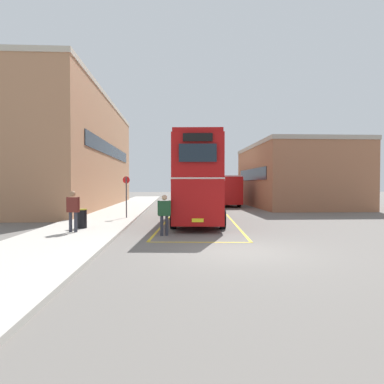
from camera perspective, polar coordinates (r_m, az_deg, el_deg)
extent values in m
plane|color=#66605B|center=(25.70, 1.75, -3.62)|extent=(135.60, 135.60, 0.00)
cube|color=#B2ADA3|center=(28.34, -11.90, -3.04)|extent=(4.00, 57.60, 0.14)
cube|color=#AD7A56|center=(34.15, -18.35, 5.77)|extent=(6.02, 25.50, 9.79)
cube|color=#232D38|center=(33.52, -13.30, 6.73)|extent=(0.06, 19.38, 1.10)
cube|color=#BCB29E|center=(34.91, -18.42, 14.10)|extent=(6.14, 25.62, 0.36)
cube|color=#9E6647|center=(35.20, 16.80, 2.33)|extent=(8.59, 14.18, 5.72)
cube|color=#232D38|center=(33.99, 9.92, 2.89)|extent=(0.06, 10.78, 1.10)
cube|color=#A89E8E|center=(35.38, 16.84, 7.26)|extent=(8.71, 14.30, 0.36)
cylinder|color=black|center=(23.20, -1.97, -2.92)|extent=(0.35, 1.02, 1.00)
cylinder|color=black|center=(23.20, 4.10, -2.92)|extent=(0.35, 1.02, 1.00)
cylinder|color=black|center=(17.02, -3.15, -4.48)|extent=(0.35, 1.02, 1.00)
cylinder|color=black|center=(17.01, 5.14, -4.49)|extent=(0.35, 1.02, 1.00)
cube|color=#A80F0F|center=(20.01, 1.03, -1.02)|extent=(3.11, 10.18, 2.10)
cube|color=#A80F0F|center=(20.03, 1.04, 4.99)|extent=(3.10, 9.98, 2.10)
cube|color=#A80F0F|center=(20.14, 1.04, 8.26)|extent=(2.99, 9.87, 0.20)
cube|color=white|center=(20.00, 1.04, 1.99)|extent=(3.13, 10.08, 0.14)
cube|color=#19232D|center=(20.04, -2.42, -0.16)|extent=(0.64, 8.20, 0.84)
cube|color=#19232D|center=(20.08, -2.42, 5.27)|extent=(0.64, 8.20, 0.84)
cube|color=#19232D|center=(20.03, 4.49, -0.16)|extent=(0.64, 8.20, 0.84)
cube|color=#19232D|center=(20.07, 4.50, 5.26)|extent=(0.64, 8.20, 0.84)
cube|color=#19232D|center=(15.02, 0.97, 6.58)|extent=(1.66, 0.16, 0.80)
cube|color=black|center=(15.10, 0.97, 9.15)|extent=(1.31, 0.14, 0.36)
cube|color=#19232D|center=(25.03, 1.08, 0.38)|extent=(1.90, 0.18, 1.00)
cube|color=yellow|center=(15.05, 0.96, -4.76)|extent=(0.52, 0.07, 0.16)
cylinder|color=black|center=(37.62, 2.34, -1.33)|extent=(0.33, 0.94, 0.92)
cylinder|color=black|center=(38.10, 5.91, -1.30)|extent=(0.33, 0.94, 0.92)
cylinder|color=black|center=(32.79, 3.79, -1.73)|extent=(0.33, 0.94, 0.92)
cylinder|color=black|center=(33.34, 7.86, -1.69)|extent=(0.33, 0.94, 0.92)
cube|color=#B71414|center=(35.40, 4.93, 0.34)|extent=(2.95, 8.36, 2.60)
cube|color=silver|center=(35.40, 4.94, 2.54)|extent=(2.78, 8.02, 0.12)
cube|color=#19232D|center=(35.16, 3.05, 0.91)|extent=(0.53, 6.55, 0.96)
cube|color=#19232D|center=(35.67, 6.79, 0.91)|extent=(0.53, 6.55, 0.96)
cube|color=#19232D|center=(39.43, 3.66, 0.89)|extent=(1.86, 0.18, 1.10)
cylinder|color=#2D2D38|center=(14.84, -4.23, -5.63)|extent=(0.14, 0.14, 0.86)
cylinder|color=#2D2D38|center=(14.79, -5.08, -5.66)|extent=(0.14, 0.14, 0.86)
cube|color=#1E4728|center=(14.74, -4.66, -2.75)|extent=(0.54, 0.35, 0.64)
cylinder|color=#1E4728|center=(14.80, -3.72, -2.60)|extent=(0.09, 0.09, 0.61)
cylinder|color=#1E4728|center=(14.68, -5.61, -2.64)|extent=(0.09, 0.09, 0.61)
sphere|color=tan|center=(14.70, -4.65, -0.93)|extent=(0.23, 0.23, 0.23)
cylinder|color=#2D2D38|center=(15.66, -18.88, -4.80)|extent=(0.14, 0.14, 0.87)
cylinder|color=#2D2D38|center=(15.75, -19.64, -4.77)|extent=(0.14, 0.14, 0.87)
cube|color=#591E19|center=(15.64, -19.28, -2.03)|extent=(0.53, 0.27, 0.65)
cylinder|color=#591E19|center=(15.55, -18.43, -1.92)|extent=(0.09, 0.09, 0.62)
cylinder|color=#591E19|center=(15.74, -20.13, -1.89)|extent=(0.09, 0.09, 0.62)
sphere|color=#8C6647|center=(15.60, -19.33, -0.30)|extent=(0.23, 0.23, 0.23)
cylinder|color=black|center=(16.98, -17.96, -4.31)|extent=(0.47, 0.47, 0.87)
cylinder|color=olive|center=(16.95, -17.97, -2.79)|extent=(0.50, 0.50, 0.04)
cylinder|color=#4C4C51|center=(21.48, -10.92, -0.88)|extent=(0.08, 0.08, 2.52)
cylinder|color=red|center=(21.46, -10.93, 2.00)|extent=(0.44, 0.10, 0.44)
cube|color=gold|center=(19.23, -4.71, -5.30)|extent=(1.01, 12.00, 0.01)
cube|color=gold|center=(19.23, 7.20, -5.30)|extent=(1.01, 12.00, 0.01)
cube|color=gold|center=(13.17, 1.24, -8.39)|extent=(4.09, 0.42, 0.01)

